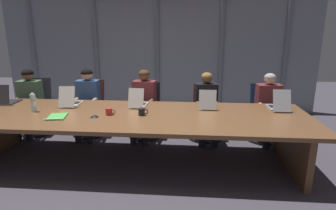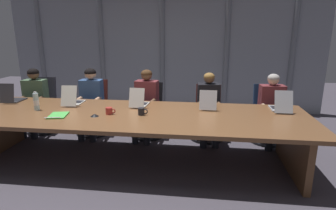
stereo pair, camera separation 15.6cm
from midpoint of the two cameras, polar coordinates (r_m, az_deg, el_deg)
ground_plane at (r=4.07m, az=-8.13°, el=-11.65°), size 14.45×14.45×0.00m
conference_table at (r=3.84m, az=-8.45°, el=-3.60°), size 4.79×1.48×0.72m
curtain_backdrop at (r=6.51m, az=-2.89°, el=11.20°), size 7.23×0.17×2.80m
laptop_left_end at (r=5.02m, az=-30.94°, el=0.95°), size 0.25×0.40×0.32m
laptop_left_mid at (r=4.47m, az=-20.35°, el=0.68°), size 0.26×0.44×0.32m
laptop_center at (r=4.17m, az=-7.24°, el=0.48°), size 0.25×0.41×0.30m
laptop_right_mid at (r=4.08m, az=7.00°, el=0.16°), size 0.25×0.38×0.29m
laptop_right_end at (r=4.25m, az=20.81°, el=-0.06°), size 0.24×0.44×0.31m
office_chair_left_end at (r=5.66m, az=-26.06°, el=-1.41°), size 0.60×0.60×0.99m
office_chair_left_mid at (r=5.23m, az=-16.62°, el=-1.83°), size 0.60×0.60×0.97m
office_chair_center at (r=4.95m, az=-5.51°, el=-2.29°), size 0.60×0.60×0.94m
office_chair_right_mid at (r=4.87m, az=6.73°, el=-2.64°), size 0.60×0.60×0.92m
office_chair_right_end at (r=5.01m, az=18.35°, el=-2.73°), size 0.60×0.60×0.95m
person_left_end at (r=5.48m, az=-27.63°, el=1.25°), size 0.43×0.56×1.18m
person_left_mid at (r=4.99m, az=-17.22°, el=1.20°), size 0.41×0.56×1.20m
person_center at (r=4.72m, az=-6.07°, el=0.90°), size 0.43×0.57×1.19m
person_right_mid at (r=4.64m, az=7.05°, el=0.35°), size 0.41×0.57×1.16m
person_right_end at (r=4.79m, az=19.35°, el=0.12°), size 0.42×0.56×1.16m
water_bottle_primary at (r=4.31m, az=-26.95°, el=0.35°), size 0.07×0.07×0.27m
coffee_mug_near at (r=3.80m, az=-13.19°, el=-1.33°), size 0.14×0.09×0.09m
coffee_mug_far at (r=3.71m, az=-6.60°, el=-1.39°), size 0.13×0.09×0.10m
conference_mic_left_side at (r=3.76m, az=-16.08°, el=-2.20°), size 0.11×0.11×0.03m
spiral_notepad at (r=3.92m, az=-23.00°, el=-2.24°), size 0.28×0.34×0.03m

